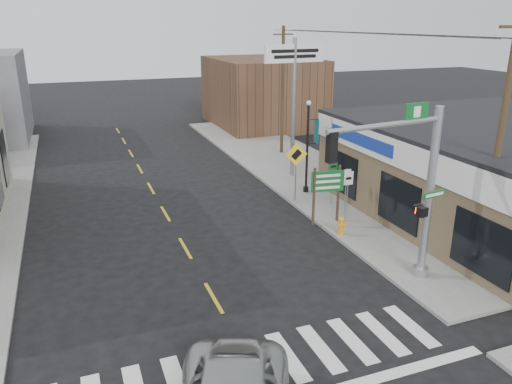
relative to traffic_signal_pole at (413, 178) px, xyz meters
name	(u,v)px	position (x,y,z in m)	size (l,w,h in m)	color
ground	(258,375)	(-6.39, -2.68, -3.74)	(140.00, 140.00, 0.00)	black
sidewalk_right	(326,185)	(2.61, 10.32, -3.68)	(6.00, 38.00, 0.13)	slate
center_line	(185,248)	(-6.39, 5.32, -3.74)	(0.12, 56.00, 0.01)	gold
crosswalk	(252,365)	(-6.39, -2.28, -3.74)	(11.00, 2.20, 0.01)	silver
thrift_store	(512,176)	(8.11, 3.32, -1.74)	(12.00, 14.00, 4.00)	brown
bldg_distant_right	(263,92)	(5.61, 27.32, -0.94)	(8.00, 10.00, 5.60)	#523825
traffic_signal_pole	(413,178)	(0.00, 0.00, 0.00)	(4.79, 0.38, 6.07)	#95969C
guide_sign	(327,187)	(-0.09, 5.40, -1.94)	(1.46, 0.13, 2.56)	#42321E
fire_hydrant	(341,225)	(-0.09, 4.06, -3.19)	(0.25, 0.25, 0.78)	orange
ped_crossing_sign	(296,162)	(-0.09, 8.51, -1.65)	(1.12, 0.08, 2.90)	gray
lamp_post	(309,140)	(1.05, 9.52, -0.87)	(0.61, 0.48, 4.71)	black
dance_center_sign	(294,75)	(1.54, 12.45, 2.01)	(3.56, 0.22, 7.57)	gray
bare_tree	(457,151)	(4.00, 2.49, -0.06)	(2.26, 2.26, 4.52)	black
shrub_front	(504,259)	(3.61, -0.82, -3.14)	(1.26, 1.26, 0.95)	#153A1A
shrub_back	(436,222)	(3.79, 2.95, -3.22)	(1.05, 1.05, 0.79)	#163119
utility_pole_near	(499,145)	(3.11, -0.26, 0.90)	(1.53, 0.23, 8.80)	#473420
utility_pole_far	(282,90)	(3.11, 17.50, 0.56)	(1.42, 0.21, 8.14)	#462F1E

